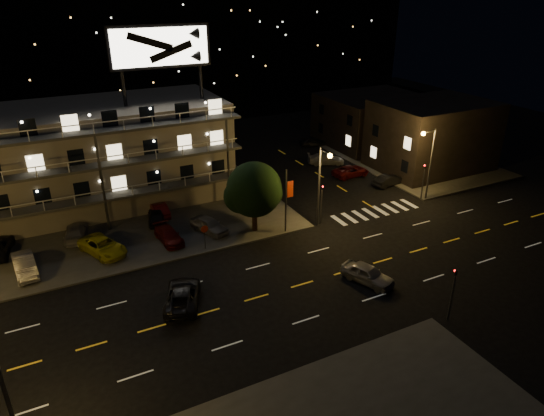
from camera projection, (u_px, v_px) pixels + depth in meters
name	position (u px, v px, depth m)	size (l,w,h in m)	color
ground	(280.00, 291.00, 37.59)	(140.00, 140.00, 0.00)	black
curb_nw	(62.00, 223.00, 48.03)	(44.00, 24.00, 0.15)	#373734
curb_ne	(407.00, 158.00, 66.00)	(16.00, 24.00, 0.15)	#373734
motel	(90.00, 155.00, 50.61)	(28.00, 13.80, 18.10)	gray
side_bldg_front	(432.00, 136.00, 60.99)	(14.06, 10.00, 8.50)	black
side_bldg_back	(373.00, 120.00, 71.02)	(14.06, 12.00, 7.00)	black
hill_backdrop	(71.00, 46.00, 85.97)	(120.00, 25.00, 24.00)	black
streetlight_nc	(321.00, 180.00, 45.39)	(0.44, 1.92, 8.00)	#2D2D30
streetlight_ne	(429.00, 157.00, 51.25)	(1.92, 0.44, 8.00)	#2D2D30
streetlight_s	(7.00, 394.00, 21.73)	(0.44, 1.92, 8.00)	#2D2D30
signal_nw	(322.00, 200.00, 47.06)	(0.20, 0.27, 4.60)	#2D2D30
signal_sw	(453.00, 289.00, 33.30)	(0.20, 0.27, 4.60)	#2D2D30
signal_ne	(424.00, 178.00, 52.37)	(0.27, 0.20, 4.60)	#2D2D30
banner_north	(287.00, 199.00, 45.02)	(0.83, 0.16, 6.40)	#2D2D30
stop_sign	(205.00, 233.00, 42.58)	(0.91, 0.11, 2.61)	#2D2D30
tree	(254.00, 191.00, 44.84)	(5.41, 5.21, 6.81)	black
lot_car_1	(25.00, 265.00, 39.31)	(1.57, 4.49, 1.48)	gray
lot_car_2	(103.00, 246.00, 42.27)	(2.30, 5.00, 1.39)	gold
lot_car_3	(169.00, 235.00, 44.26)	(1.71, 4.21, 1.22)	#560D0C
lot_car_4	(209.00, 225.00, 45.94)	(1.69, 4.19, 1.43)	gray
lot_car_7	(76.00, 232.00, 44.76)	(1.83, 4.51, 1.31)	gray
lot_car_8	(156.00, 216.00, 47.75)	(1.61, 4.00, 1.36)	black
lot_car_9	(159.00, 209.00, 49.21)	(1.43, 4.09, 1.35)	#560D0C
side_car_0	(389.00, 180.00, 56.90)	(1.40, 4.02, 1.32)	black
side_car_1	(351.00, 171.00, 59.67)	(2.18, 4.73, 1.32)	#560D0C
side_car_2	(326.00, 159.00, 63.65)	(1.94, 4.78, 1.39)	gray
side_car_3	(312.00, 142.00, 70.79)	(1.51, 3.75, 1.28)	black
road_car_east	(368.00, 274.00, 38.40)	(1.75, 4.34, 1.48)	gray
road_car_west	(183.00, 295.00, 35.86)	(2.38, 5.17, 1.44)	black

